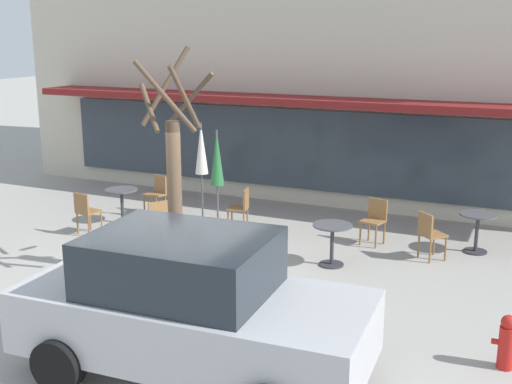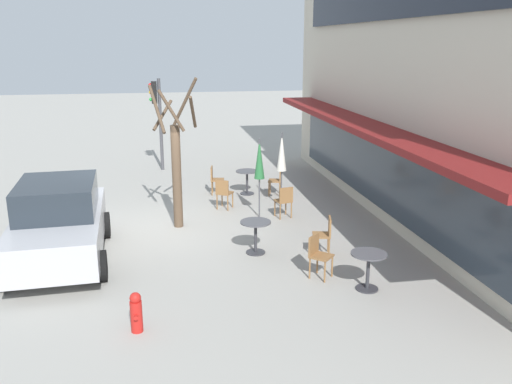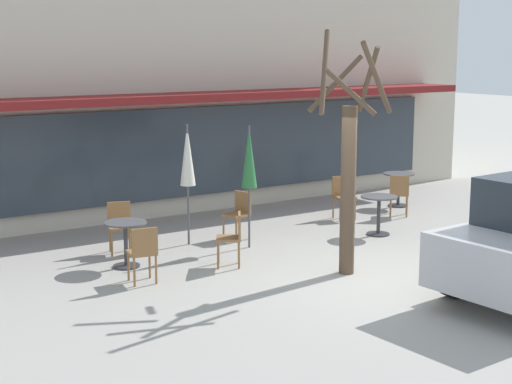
% 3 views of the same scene
% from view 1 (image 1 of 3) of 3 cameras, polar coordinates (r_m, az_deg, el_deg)
% --- Properties ---
extents(ground_plane, '(80.00, 80.00, 0.00)m').
position_cam_1_polar(ground_plane, '(10.50, -7.52, -8.78)').
color(ground_plane, '#9E9B93').
extents(building_facade, '(16.26, 9.10, 7.99)m').
position_cam_1_polar(building_facade, '(18.87, 8.73, 13.67)').
color(building_facade, beige).
rests_on(building_facade, ground).
extents(cafe_table_near_wall, '(0.70, 0.70, 0.76)m').
position_cam_1_polar(cafe_table_near_wall, '(14.21, -11.84, -0.70)').
color(cafe_table_near_wall, '#333338').
rests_on(cafe_table_near_wall, ground).
extents(cafe_table_streetside, '(0.70, 0.70, 0.76)m').
position_cam_1_polar(cafe_table_streetside, '(11.45, 6.79, -4.06)').
color(cafe_table_streetside, '#333338').
rests_on(cafe_table_streetside, ground).
extents(cafe_table_by_tree, '(0.70, 0.70, 0.76)m').
position_cam_1_polar(cafe_table_by_tree, '(12.74, 19.07, -2.88)').
color(cafe_table_by_tree, '#333338').
rests_on(cafe_table_by_tree, ground).
extents(patio_umbrella_green_folded, '(0.28, 0.28, 2.20)m').
position_cam_1_polar(patio_umbrella_green_folded, '(13.74, -4.88, 3.81)').
color(patio_umbrella_green_folded, '#4C4C51').
rests_on(patio_umbrella_green_folded, ground).
extents(patio_umbrella_cream_folded, '(0.28, 0.28, 2.20)m').
position_cam_1_polar(patio_umbrella_cream_folded, '(12.67, -3.49, 2.97)').
color(patio_umbrella_cream_folded, '#4C4C51').
rests_on(patio_umbrella_cream_folded, ground).
extents(cafe_chair_0, '(0.57, 0.57, 0.89)m').
position_cam_1_polar(cafe_chair_0, '(12.07, 15.18, -3.46)').
color(cafe_chair_0, olive).
rests_on(cafe_chair_0, ground).
extents(cafe_chair_1, '(0.46, 0.46, 0.89)m').
position_cam_1_polar(cafe_chair_1, '(13.55, -14.89, -1.55)').
color(cafe_chair_1, olive).
rests_on(cafe_chair_1, ground).
extents(cafe_chair_2, '(0.55, 0.55, 0.89)m').
position_cam_1_polar(cafe_chair_2, '(12.64, -8.87, -2.34)').
color(cafe_chair_2, olive).
rests_on(cafe_chair_2, ground).
extents(cafe_chair_3, '(0.48, 0.48, 0.89)m').
position_cam_1_polar(cafe_chair_3, '(13.40, -1.32, -1.24)').
color(cafe_chair_3, olive).
rests_on(cafe_chair_3, ground).
extents(cafe_chair_4, '(0.51, 0.51, 0.89)m').
position_cam_1_polar(cafe_chair_4, '(14.76, -8.79, 0.03)').
color(cafe_chair_4, olive).
rests_on(cafe_chair_4, ground).
extents(cafe_chair_5, '(0.48, 0.48, 0.89)m').
position_cam_1_polar(cafe_chair_5, '(12.75, 10.52, -2.27)').
color(cafe_chair_5, olive).
rests_on(cafe_chair_5, ground).
extents(parked_sedan, '(4.29, 2.18, 1.76)m').
position_cam_1_polar(parked_sedan, '(7.77, -5.85, -10.10)').
color(parked_sedan, '#B7B7BC').
rests_on(parked_sedan, ground).
extents(street_tree, '(1.23, 1.24, 3.84)m').
position_cam_1_polar(street_tree, '(10.58, -7.28, 1.02)').
color(street_tree, brown).
rests_on(street_tree, ground).
extents(fire_hydrant, '(0.36, 0.20, 0.71)m').
position_cam_1_polar(fire_hydrant, '(8.65, 21.41, -12.29)').
color(fire_hydrant, red).
rests_on(fire_hydrant, ground).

